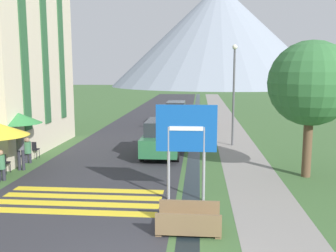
% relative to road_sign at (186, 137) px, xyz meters
% --- Properties ---
extents(ground_plane, '(160.00, 160.00, 0.00)m').
position_rel_road_sign_xyz_m(ground_plane, '(-1.04, 15.15, -2.13)').
color(ground_plane, '#3D6033').
extents(road, '(6.40, 60.00, 0.01)m').
position_rel_road_sign_xyz_m(road, '(-3.54, 25.15, -2.12)').
color(road, '#2D2D33').
rests_on(road, ground_plane).
extents(footpath, '(2.20, 60.00, 0.01)m').
position_rel_road_sign_xyz_m(footpath, '(2.56, 25.15, -2.12)').
color(footpath, gray).
rests_on(footpath, ground_plane).
extents(drainage_channel, '(0.60, 60.00, 0.00)m').
position_rel_road_sign_xyz_m(drainage_channel, '(0.16, 25.15, -2.13)').
color(drainage_channel, black).
rests_on(drainage_channel, ground_plane).
extents(crosswalk_marking, '(5.44, 2.54, 0.01)m').
position_rel_road_sign_xyz_m(crosswalk_marking, '(-3.54, -0.34, -2.12)').
color(crosswalk_marking, yellow).
rests_on(crosswalk_marking, ground_plane).
extents(mountain_distant, '(56.97, 56.97, 26.60)m').
position_rel_road_sign_xyz_m(mountain_distant, '(5.30, 90.63, 11.17)').
color(mountain_distant, gray).
rests_on(mountain_distant, ground_plane).
extents(road_sign, '(1.98, 0.11, 3.18)m').
position_rel_road_sign_xyz_m(road_sign, '(0.00, 0.00, 0.00)').
color(road_sign, gray).
rests_on(road_sign, ground_plane).
extents(footbridge, '(1.70, 1.10, 0.65)m').
position_rel_road_sign_xyz_m(footbridge, '(0.16, -2.37, -1.90)').
color(footbridge, brown).
rests_on(footbridge, ground_plane).
extents(parked_car_near, '(1.86, 4.52, 1.82)m').
position_rel_road_sign_xyz_m(parked_car_near, '(-1.44, 6.53, -1.22)').
color(parked_car_near, '#28663D').
rests_on(parked_car_near, ground_plane).
extents(parked_car_far, '(1.75, 4.53, 1.82)m').
position_rel_road_sign_xyz_m(parked_car_far, '(-1.43, 17.47, -1.22)').
color(parked_car_far, '#A31919').
rests_on(parked_car_far, ground_plane).
extents(cafe_chair_far_left, '(0.40, 0.40, 0.85)m').
position_rel_road_sign_xyz_m(cafe_chair_far_left, '(-7.60, 5.21, -1.62)').
color(cafe_chair_far_left, black).
rests_on(cafe_chair_far_left, ground_plane).
extents(cafe_chair_near_right, '(0.40, 0.40, 0.85)m').
position_rel_road_sign_xyz_m(cafe_chair_near_right, '(-7.68, 2.52, -1.62)').
color(cafe_chair_near_right, black).
rests_on(cafe_chair_near_right, ground_plane).
extents(cafe_chair_middle, '(0.40, 0.40, 0.85)m').
position_rel_road_sign_xyz_m(cafe_chair_middle, '(-7.73, 3.75, -1.62)').
color(cafe_chair_middle, black).
rests_on(cafe_chair_middle, ground_plane).
extents(cafe_umbrella_middle_green, '(2.10, 2.10, 2.41)m').
position_rel_road_sign_xyz_m(cafe_umbrella_middle_green, '(-7.65, 3.95, 0.03)').
color(cafe_umbrella_middle_green, '#B7B2A8').
rests_on(cafe_umbrella_middle_green, ground_plane).
extents(person_seated_near, '(0.32, 0.32, 1.23)m').
position_rel_road_sign_xyz_m(person_seated_near, '(-7.26, 1.61, -1.45)').
color(person_seated_near, '#282833').
rests_on(person_seated_near, ground_plane).
extents(person_standing_terrace, '(0.32, 0.32, 1.75)m').
position_rel_road_sign_xyz_m(person_standing_terrace, '(-7.21, 3.15, -1.11)').
color(person_standing_terrace, '#282833').
rests_on(person_standing_terrace, ground_plane).
extents(person_seated_far, '(0.32, 0.32, 1.21)m').
position_rel_road_sign_xyz_m(person_seated_far, '(-7.49, 4.39, -1.46)').
color(person_seated_far, '#282833').
rests_on(person_seated_far, ground_plane).
extents(streetlamp, '(0.28, 0.28, 5.68)m').
position_rel_road_sign_xyz_m(streetlamp, '(2.33, 9.35, 1.20)').
color(streetlamp, '#515156').
rests_on(streetlamp, ground_plane).
extents(tree_by_path, '(3.35, 3.35, 5.44)m').
position_rel_road_sign_xyz_m(tree_by_path, '(4.75, 3.18, 1.62)').
color(tree_by_path, brown).
rests_on(tree_by_path, ground_plane).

